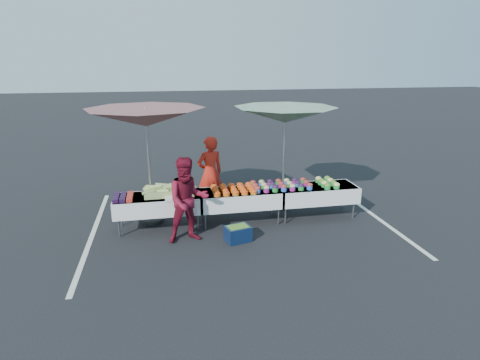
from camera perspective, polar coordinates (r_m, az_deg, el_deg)
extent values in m
plane|color=black|center=(9.19, 0.00, -5.98)|extent=(80.00, 80.00, 0.00)
cube|color=silver|center=(9.17, -20.17, -7.10)|extent=(0.10, 5.00, 0.00)
cube|color=silver|center=(10.25, 17.89, -4.34)|extent=(0.10, 5.00, 0.00)
cube|color=white|center=(8.78, -11.61, -2.34)|extent=(1.80, 0.75, 0.04)
cube|color=white|center=(8.83, -11.55, -3.32)|extent=(1.86, 0.81, 0.36)
cylinder|color=slate|center=(8.75, -16.81, -6.57)|extent=(0.04, 0.04, 0.39)
cylinder|color=slate|center=(9.29, -16.49, -5.14)|extent=(0.04, 0.04, 0.39)
cylinder|color=slate|center=(8.72, -5.99, -5.99)|extent=(0.04, 0.04, 0.39)
cylinder|color=slate|center=(9.26, -6.33, -4.59)|extent=(0.04, 0.04, 0.39)
cube|color=white|center=(8.93, 0.00, -1.66)|extent=(1.80, 0.75, 0.04)
cube|color=white|center=(8.98, 0.00, -2.63)|extent=(1.86, 0.81, 0.36)
cylinder|color=slate|center=(8.73, -4.94, -5.92)|extent=(0.04, 0.04, 0.39)
cylinder|color=slate|center=(9.28, -5.35, -4.53)|extent=(0.04, 0.04, 0.39)
cylinder|color=slate|center=(9.03, 5.50, -5.14)|extent=(0.04, 0.04, 0.39)
cylinder|color=slate|center=(9.56, 4.50, -3.84)|extent=(0.04, 0.04, 0.39)
cube|color=white|center=(9.43, 10.80, -0.96)|extent=(1.80, 0.75, 0.04)
cube|color=white|center=(9.48, 10.75, -1.88)|extent=(1.86, 0.81, 0.36)
cylinder|color=slate|center=(9.08, 6.47, -5.05)|extent=(0.04, 0.04, 0.39)
cylinder|color=slate|center=(9.60, 5.42, -3.77)|extent=(0.04, 0.04, 0.39)
cylinder|color=slate|center=(9.68, 15.80, -4.20)|extent=(0.04, 0.04, 0.39)
cylinder|color=slate|center=(10.17, 14.33, -3.05)|extent=(0.04, 0.04, 0.39)
cube|color=black|center=(8.56, -17.33, -2.85)|extent=(0.12, 0.12, 0.08)
cube|color=black|center=(8.70, -17.24, -2.54)|extent=(0.12, 0.12, 0.08)
cube|color=black|center=(8.83, -17.16, -2.25)|extent=(0.12, 0.12, 0.08)
cube|color=black|center=(8.96, -17.07, -1.96)|extent=(0.12, 0.12, 0.08)
cube|color=black|center=(8.55, -16.40, -2.80)|extent=(0.12, 0.12, 0.08)
cube|color=black|center=(8.68, -16.33, -2.50)|extent=(0.12, 0.12, 0.08)
cube|color=black|center=(8.81, -16.25, -2.20)|extent=(0.12, 0.12, 0.08)
cube|color=black|center=(8.95, -16.18, -1.91)|extent=(0.12, 0.12, 0.08)
cube|color=#A31121|center=(8.54, -15.46, -2.75)|extent=(0.12, 0.12, 0.08)
cube|color=#A31121|center=(8.67, -15.40, -2.45)|extent=(0.12, 0.12, 0.08)
cube|color=#A31121|center=(8.80, -15.35, -2.15)|extent=(0.12, 0.12, 0.08)
cube|color=#A31121|center=(8.93, -15.29, -1.87)|extent=(0.12, 0.12, 0.08)
cube|color=#89AA57|center=(8.80, -10.02, -1.59)|extent=(1.05, 0.55, 0.14)
cylinder|color=#89AA57|center=(8.94, -8.11, -0.97)|extent=(0.27, 0.09, 0.10)
cylinder|color=#89AA57|center=(8.81, -12.53, -1.00)|extent=(0.27, 0.14, 0.07)
cylinder|color=#89AA57|center=(8.65, -9.31, -0.85)|extent=(0.27, 0.14, 0.09)
cylinder|color=#89AA57|center=(8.82, -12.80, -1.38)|extent=(0.27, 0.15, 0.10)
cylinder|color=#89AA57|center=(8.72, -11.21, -1.19)|extent=(0.27, 0.15, 0.08)
cylinder|color=#89AA57|center=(8.80, -10.31, -0.77)|extent=(0.27, 0.10, 0.10)
cylinder|color=#89AA57|center=(8.68, -10.30, -1.03)|extent=(0.27, 0.07, 0.08)
cylinder|color=#89AA57|center=(8.60, -10.88, -1.55)|extent=(0.27, 0.14, 0.09)
cylinder|color=#89AA57|center=(8.95, -11.11, -0.65)|extent=(0.27, 0.12, 0.08)
cylinder|color=#89AA57|center=(8.89, -7.12, -0.94)|extent=(0.27, 0.16, 0.08)
cylinder|color=#89AA57|center=(8.73, -12.10, -1.15)|extent=(0.27, 0.11, 0.07)
cylinder|color=#89AA57|center=(8.57, -10.57, -1.89)|extent=(0.27, 0.10, 0.07)
cylinder|color=#89AA57|center=(8.90, -9.39, -0.58)|extent=(0.27, 0.12, 0.08)
cylinder|color=#89AA57|center=(8.57, -12.90, -1.73)|extent=(0.27, 0.15, 0.08)
cylinder|color=#89AA57|center=(8.80, -12.29, -0.90)|extent=(0.27, 0.10, 0.08)
cylinder|color=#89AA57|center=(8.73, -8.68, -1.11)|extent=(0.27, 0.16, 0.10)
cylinder|color=#89AA57|center=(8.69, -11.91, -0.93)|extent=(0.27, 0.12, 0.09)
cylinder|color=#89AA57|center=(8.54, -8.21, -1.15)|extent=(0.27, 0.09, 0.07)
cylinder|color=#89AA57|center=(8.60, -7.78, -1.49)|extent=(0.27, 0.10, 0.09)
cylinder|color=#89AA57|center=(8.66, -8.38, -1.48)|extent=(0.27, 0.12, 0.09)
cylinder|color=#89AA57|center=(9.01, -9.45, -0.89)|extent=(0.27, 0.10, 0.08)
cube|color=white|center=(8.48, -9.61, -2.60)|extent=(0.30, 0.25, 0.05)
cylinder|color=#D16417|center=(8.57, -3.25, -2.18)|extent=(0.15, 0.15, 0.05)
ellipsoid|color=#FA380E|center=(8.56, -3.26, -1.92)|extent=(0.15, 0.15, 0.08)
cylinder|color=#D16417|center=(8.74, -3.42, -1.80)|extent=(0.15, 0.15, 0.05)
ellipsoid|color=#FA380E|center=(8.72, -3.42, -1.55)|extent=(0.15, 0.15, 0.08)
cylinder|color=#D16417|center=(8.91, -3.57, -1.44)|extent=(0.15, 0.15, 0.05)
ellipsoid|color=#FA380E|center=(8.89, -3.58, -1.19)|extent=(0.15, 0.15, 0.08)
cylinder|color=#D16417|center=(9.08, -3.73, -1.09)|extent=(0.15, 0.15, 0.05)
ellipsoid|color=#FA380E|center=(9.06, -3.73, -0.85)|extent=(0.15, 0.15, 0.08)
cylinder|color=#D16417|center=(8.60, -1.93, -2.10)|extent=(0.15, 0.15, 0.05)
ellipsoid|color=#FA380E|center=(8.58, -1.93, -1.84)|extent=(0.15, 0.15, 0.08)
cylinder|color=#D16417|center=(8.76, -2.12, -1.72)|extent=(0.15, 0.15, 0.05)
ellipsoid|color=#FA380E|center=(8.75, -2.12, -1.47)|extent=(0.15, 0.15, 0.08)
cylinder|color=#D16417|center=(8.93, -2.30, -1.36)|extent=(0.15, 0.15, 0.05)
ellipsoid|color=#FA380E|center=(8.92, -2.31, -1.12)|extent=(0.15, 0.15, 0.08)
cylinder|color=#D16417|center=(9.10, -2.48, -1.01)|extent=(0.15, 0.15, 0.05)
ellipsoid|color=#FA380E|center=(9.09, -2.48, -0.77)|extent=(0.15, 0.15, 0.08)
cylinder|color=#D16417|center=(8.63, -0.62, -2.01)|extent=(0.15, 0.15, 0.05)
ellipsoid|color=#FA380E|center=(8.62, -0.62, -1.76)|extent=(0.15, 0.15, 0.08)
cylinder|color=#D16417|center=(8.80, -0.83, -1.64)|extent=(0.15, 0.15, 0.05)
ellipsoid|color=#FA380E|center=(8.78, -0.83, -1.40)|extent=(0.15, 0.15, 0.08)
cylinder|color=#D16417|center=(8.96, -1.04, -1.29)|extent=(0.15, 0.15, 0.05)
ellipsoid|color=#FA380E|center=(8.95, -1.04, -1.04)|extent=(0.15, 0.15, 0.08)
cylinder|color=#D16417|center=(9.13, -1.24, -0.94)|extent=(0.15, 0.15, 0.05)
ellipsoid|color=#FA380E|center=(9.12, -1.24, -0.70)|extent=(0.15, 0.15, 0.08)
cylinder|color=#D16417|center=(8.66, 0.68, -1.93)|extent=(0.15, 0.15, 0.05)
ellipsoid|color=#FA380E|center=(8.65, 0.68, -1.68)|extent=(0.15, 0.15, 0.08)
cylinder|color=#D16417|center=(8.83, 0.44, -1.56)|extent=(0.15, 0.15, 0.05)
ellipsoid|color=#FA380E|center=(8.82, 0.44, -1.32)|extent=(0.15, 0.15, 0.08)
cylinder|color=#D16417|center=(9.00, 0.21, -1.21)|extent=(0.15, 0.15, 0.05)
ellipsoid|color=#FA380E|center=(8.99, 0.21, -0.97)|extent=(0.15, 0.15, 0.08)
cylinder|color=#D16417|center=(9.17, -0.01, -0.87)|extent=(0.15, 0.15, 0.05)
ellipsoid|color=#FA380E|center=(9.16, -0.01, -0.63)|extent=(0.15, 0.15, 0.08)
cylinder|color=#D16417|center=(8.71, 1.97, -1.85)|extent=(0.15, 0.15, 0.05)
ellipsoid|color=#FA380E|center=(8.69, 1.97, -1.60)|extent=(0.15, 0.15, 0.08)
cylinder|color=#D16417|center=(8.87, 1.71, -1.48)|extent=(0.15, 0.15, 0.05)
ellipsoid|color=#FA380E|center=(8.86, 1.71, -1.24)|extent=(0.15, 0.15, 0.08)
cylinder|color=#D16417|center=(9.04, 1.46, -1.13)|extent=(0.15, 0.15, 0.05)
ellipsoid|color=#FA380E|center=(9.03, 1.46, -0.89)|extent=(0.15, 0.15, 0.08)
cylinder|color=#D16417|center=(9.21, 1.21, -0.79)|extent=(0.15, 0.15, 0.05)
ellipsoid|color=#FA380E|center=(9.19, 1.22, -0.56)|extent=(0.15, 0.15, 0.08)
cylinder|color=blue|center=(8.78, 2.52, -1.53)|extent=(0.13, 0.13, 0.10)
ellipsoid|color=maroon|center=(8.76, 2.53, -1.16)|extent=(0.14, 0.14, 0.10)
cylinder|color=#9C217B|center=(8.98, 2.19, -1.10)|extent=(0.13, 0.13, 0.10)
ellipsoid|color=maroon|center=(8.96, 2.20, -0.73)|extent=(0.14, 0.14, 0.10)
cylinder|color=#238D35|center=(9.18, 1.88, -0.68)|extent=(0.13, 0.13, 0.10)
ellipsoid|color=maroon|center=(9.16, 1.88, -0.32)|extent=(0.14, 0.14, 0.10)
cylinder|color=#9C217B|center=(8.82, 3.78, -1.45)|extent=(0.13, 0.13, 0.10)
ellipsoid|color=tan|center=(8.80, 3.79, -1.08)|extent=(0.14, 0.14, 0.10)
cylinder|color=#238D35|center=(9.02, 3.43, -1.02)|extent=(0.13, 0.13, 0.10)
ellipsoid|color=tan|center=(9.01, 3.44, -0.66)|extent=(0.14, 0.14, 0.10)
cylinder|color=blue|center=(9.23, 3.09, -0.61)|extent=(0.13, 0.13, 0.10)
ellipsoid|color=tan|center=(9.21, 3.09, -0.25)|extent=(0.14, 0.14, 0.10)
cylinder|color=#238D35|center=(8.87, 5.03, -1.37)|extent=(0.13, 0.13, 0.10)
ellipsoid|color=#26122E|center=(8.86, 5.04, -1.00)|extent=(0.14, 0.14, 0.10)
cylinder|color=blue|center=(9.08, 4.65, -0.94)|extent=(0.13, 0.13, 0.10)
ellipsoid|color=#26122E|center=(9.06, 4.66, -0.58)|extent=(0.14, 0.14, 0.10)
cylinder|color=#9C217B|center=(9.28, 4.29, -0.54)|extent=(0.13, 0.13, 0.10)
ellipsoid|color=#26122E|center=(9.26, 4.30, -0.18)|extent=(0.14, 0.14, 0.10)
cylinder|color=blue|center=(8.93, 6.27, -1.29)|extent=(0.13, 0.13, 0.10)
ellipsoid|color=maroon|center=(8.91, 6.28, -0.92)|extent=(0.14, 0.14, 0.10)
cylinder|color=#9C217B|center=(9.13, 5.86, -0.87)|extent=(0.13, 0.13, 0.10)
ellipsoid|color=maroon|center=(9.11, 5.87, -0.51)|extent=(0.14, 0.14, 0.10)
cylinder|color=#238D35|center=(9.33, 5.47, -0.47)|extent=(0.13, 0.13, 0.10)
ellipsoid|color=maroon|center=(9.31, 5.48, -0.11)|extent=(0.14, 0.14, 0.10)
cylinder|color=#9C217B|center=(8.99, 7.49, -1.21)|extent=(0.13, 0.13, 0.10)
ellipsoid|color=tan|center=(8.97, 7.50, -0.84)|extent=(0.14, 0.14, 0.10)
cylinder|color=#238D35|center=(9.19, 7.05, -0.79)|extent=(0.13, 0.13, 0.10)
ellipsoid|color=tan|center=(9.17, 7.07, -0.44)|extent=(0.14, 0.14, 0.10)
cylinder|color=blue|center=(9.39, 6.64, -0.40)|extent=(0.13, 0.13, 0.10)
ellipsoid|color=tan|center=(9.37, 6.65, -0.04)|extent=(0.14, 0.14, 0.10)
cylinder|color=#238D35|center=(9.05, 8.69, -1.13)|extent=(0.13, 0.13, 0.10)
ellipsoid|color=#26122E|center=(9.04, 8.70, -0.77)|extent=(0.14, 0.14, 0.10)
cylinder|color=blue|center=(9.25, 8.23, -0.72)|extent=(0.13, 0.13, 0.10)
ellipsoid|color=#26122E|center=(9.23, 8.25, -0.36)|extent=(0.14, 0.14, 0.10)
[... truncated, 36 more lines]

